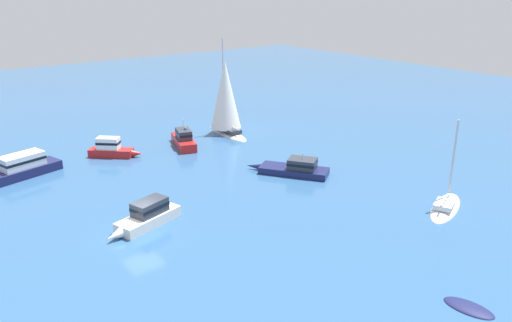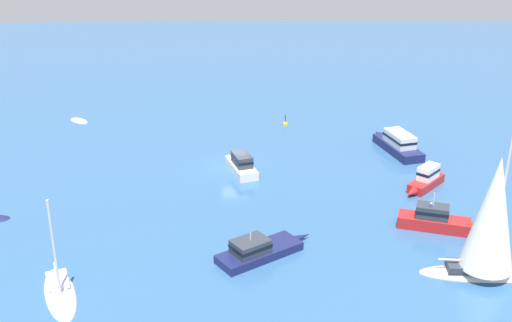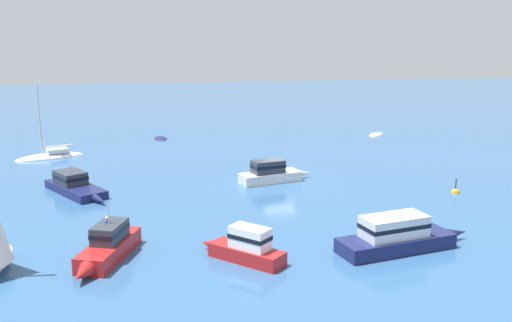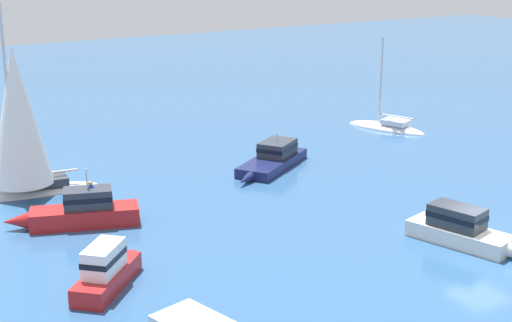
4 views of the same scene
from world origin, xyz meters
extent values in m
plane|color=#2D5684|center=(0.00, 0.00, 0.00)|extent=(160.00, 160.00, 0.00)
ellipsoid|color=#191E4C|center=(-18.69, -9.89, 0.00)|extent=(2.87, 1.78, 0.38)
cube|color=silver|center=(0.61, -0.88, 0.38)|extent=(3.09, 5.17, 0.77)
cone|color=silver|center=(-0.27, 1.99, 0.38)|extent=(1.09, 1.39, 0.77)
cube|color=#2D333D|center=(0.67, -1.07, 1.28)|extent=(2.05, 2.78, 1.02)
cube|color=black|center=(0.67, -1.07, 1.33)|extent=(2.10, 2.83, 0.24)
cube|color=#191E4C|center=(1.88, -15.75, 0.30)|extent=(6.26, 5.22, 0.61)
cone|color=#191E4C|center=(4.99, -13.64, 0.30)|extent=(1.60, 1.36, 0.61)
cube|color=#2D333D|center=(1.25, -16.18, 1.07)|extent=(2.98, 2.80, 0.92)
cube|color=black|center=(1.25, -16.18, 1.12)|extent=(3.04, 2.86, 0.24)
cylinder|color=silver|center=(1.25, -16.18, 1.80)|extent=(0.08, 0.08, 0.54)
cube|color=#B21E1E|center=(16.53, -4.63, 0.39)|extent=(3.91, 4.06, 0.77)
cone|color=#B21E1E|center=(14.76, -6.55, 0.39)|extent=(1.29, 1.31, 0.77)
cube|color=white|center=(16.67, -4.48, 1.36)|extent=(2.26, 2.31, 1.17)
cube|color=black|center=(16.67, -4.48, 1.42)|extent=(2.32, 2.37, 0.24)
cube|color=#B21E1E|center=(15.08, -11.99, 0.46)|extent=(5.56, 3.21, 0.91)
cone|color=#B21E1E|center=(18.19, -12.99, 0.46)|extent=(1.54, 1.27, 0.91)
cube|color=#2D333D|center=(14.89, -11.92, 1.40)|extent=(2.64, 1.99, 0.97)
cube|color=black|center=(14.89, -11.92, 1.45)|extent=(2.69, 2.04, 0.24)
cylinder|color=silver|center=(14.89, -11.92, 2.41)|extent=(0.08, 0.08, 1.04)
cylinder|color=blue|center=(14.68, -12.05, 1.45)|extent=(0.32, 0.32, 1.07)
sphere|color=tan|center=(14.68, -12.05, 2.10)|extent=(0.24, 0.24, 0.24)
cube|color=#191E4C|center=(16.08, 3.82, 0.42)|extent=(3.86, 7.04, 0.83)
cube|color=silver|center=(16.12, 3.65, 1.43)|extent=(2.64, 3.98, 1.20)
cube|color=black|center=(16.12, 3.65, 1.49)|extent=(2.69, 4.02, 0.24)
ellipsoid|color=silver|center=(16.18, -18.32, 0.00)|extent=(7.74, 2.64, 0.73)
cube|color=#2D333D|center=(15.27, -18.24, 0.58)|extent=(2.39, 1.58, 0.43)
cylinder|color=silver|center=(16.93, -18.39, 5.48)|extent=(0.17, 0.17, 10.24)
cylinder|color=silver|center=(15.23, -18.24, 1.05)|extent=(3.42, 0.44, 0.14)
cone|color=white|center=(16.54, -18.35, 4.50)|extent=(3.71, 3.71, 7.68)
ellipsoid|color=white|center=(-10.68, -20.03, 0.00)|extent=(4.03, 6.47, 0.87)
cube|color=silver|center=(-10.96, -19.34, 0.62)|extent=(1.89, 2.21, 0.37)
cylinder|color=silver|center=(-10.45, -20.61, 3.63)|extent=(0.16, 0.16, 6.39)
cylinder|color=silver|center=(-10.97, -19.31, 1.05)|extent=(1.17, 2.65, 0.13)
camera|label=1|loc=(-29.77, 12.73, 16.22)|focal=35.44mm
camera|label=2|loc=(0.87, -52.67, 22.29)|focal=43.26mm
camera|label=3|loc=(46.80, -8.17, 12.62)|focal=42.61mm
camera|label=4|loc=(25.69, 23.42, 13.93)|focal=54.00mm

